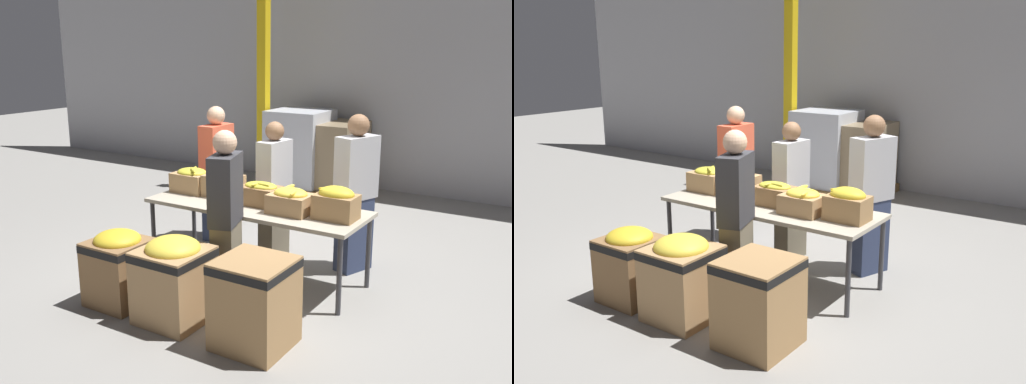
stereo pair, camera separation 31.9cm
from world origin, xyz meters
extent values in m
plane|color=gray|center=(0.00, 0.00, 0.00)|extent=(30.00, 30.00, 0.00)
cube|color=#A8A8AD|center=(0.00, 4.37, 2.00)|extent=(16.00, 0.08, 4.00)
cube|color=#B2A893|center=(0.00, 0.00, 0.78)|extent=(2.36, 0.85, 0.04)
cylinder|color=#38383D|center=(-1.12, -0.36, 0.38)|extent=(0.05, 0.05, 0.76)
cylinder|color=#38383D|center=(1.12, -0.36, 0.38)|extent=(0.05, 0.05, 0.76)
cylinder|color=#38383D|center=(-1.12, 0.36, 0.38)|extent=(0.05, 0.05, 0.76)
cylinder|color=#38383D|center=(1.12, 0.36, 0.38)|extent=(0.05, 0.05, 0.76)
cube|color=tan|center=(-0.91, 0.09, 0.91)|extent=(0.41, 0.32, 0.22)
ellipsoid|color=gold|center=(-0.91, 0.09, 1.03)|extent=(0.35, 0.29, 0.10)
ellipsoid|color=gold|center=(-0.93, 0.04, 1.06)|extent=(0.16, 0.09, 0.04)
ellipsoid|color=gold|center=(-0.84, 0.02, 1.07)|extent=(0.19, 0.16, 0.05)
ellipsoid|color=gold|center=(-0.91, 0.14, 1.06)|extent=(0.14, 0.21, 0.05)
cube|color=tan|center=(-0.49, 0.10, 0.92)|extent=(0.41, 0.29, 0.24)
ellipsoid|color=gold|center=(-0.49, 0.10, 1.05)|extent=(0.32, 0.24, 0.13)
ellipsoid|color=gold|center=(-0.38, 0.04, 1.10)|extent=(0.07, 0.19, 0.05)
ellipsoid|color=gold|center=(-0.53, 0.15, 1.09)|extent=(0.16, 0.04, 0.04)
ellipsoid|color=gold|center=(-0.51, 0.05, 1.10)|extent=(0.14, 0.11, 0.04)
cube|color=olive|center=(0.04, 0.03, 0.90)|extent=(0.40, 0.28, 0.20)
ellipsoid|color=gold|center=(0.04, 0.03, 1.01)|extent=(0.37, 0.23, 0.08)
ellipsoid|color=gold|center=(0.00, 0.01, 1.02)|extent=(0.18, 0.17, 0.05)
ellipsoid|color=gold|center=(0.09, 0.03, 1.02)|extent=(0.10, 0.15, 0.03)
ellipsoid|color=gold|center=(0.08, -0.02, 1.04)|extent=(0.18, 0.05, 0.05)
ellipsoid|color=gold|center=(0.02, -0.03, 1.04)|extent=(0.09, 0.16, 0.05)
cube|color=tan|center=(0.44, -0.07, 0.90)|extent=(0.41, 0.32, 0.19)
ellipsoid|color=yellow|center=(0.44, -0.07, 1.00)|extent=(0.35, 0.28, 0.11)
ellipsoid|color=yellow|center=(0.48, -0.07, 1.05)|extent=(0.18, 0.13, 0.05)
ellipsoid|color=yellow|center=(0.52, -0.14, 1.04)|extent=(0.05, 0.17, 0.05)
ellipsoid|color=yellow|center=(0.38, 0.01, 1.04)|extent=(0.07, 0.21, 0.06)
cube|color=#A37A4C|center=(0.91, -0.01, 0.92)|extent=(0.40, 0.29, 0.24)
ellipsoid|color=yellow|center=(0.91, -0.01, 1.05)|extent=(0.36, 0.26, 0.15)
ellipsoid|color=yellow|center=(0.81, 0.01, 1.08)|extent=(0.20, 0.09, 0.04)
ellipsoid|color=yellow|center=(0.83, -0.07, 1.08)|extent=(0.16, 0.06, 0.05)
cube|color=#6B604C|center=(-0.13, 0.61, 0.38)|extent=(0.23, 0.38, 0.76)
cube|color=#B2B2B7|center=(-0.13, 0.61, 1.07)|extent=(0.25, 0.45, 0.63)
sphere|color=#896042|center=(-0.13, 0.61, 1.49)|extent=(0.21, 0.21, 0.21)
cube|color=#2D3856|center=(0.80, 0.74, 0.41)|extent=(0.34, 0.44, 0.82)
cube|color=#B2B2B7|center=(0.80, 0.74, 1.16)|extent=(0.38, 0.52, 0.68)
sphere|color=#896042|center=(0.80, 0.74, 1.61)|extent=(0.23, 0.23, 0.23)
cube|color=#2D3856|center=(-1.09, 0.82, 0.40)|extent=(0.21, 0.39, 0.80)
cube|color=#EA5B3D|center=(-1.09, 0.82, 1.14)|extent=(0.23, 0.46, 0.66)
sphere|color=#DBAD89|center=(-1.09, 0.82, 1.58)|extent=(0.23, 0.23, 0.23)
cube|color=#6B604C|center=(0.08, -0.67, 0.40)|extent=(0.32, 0.43, 0.80)
cube|color=#333338|center=(0.08, -0.67, 1.13)|extent=(0.36, 0.50, 0.66)
sphere|color=#DBAD89|center=(0.08, -0.67, 1.57)|extent=(0.23, 0.23, 0.23)
cube|color=olive|center=(-0.78, -1.24, 0.32)|extent=(0.53, 0.53, 0.63)
cube|color=black|center=(-0.78, -1.24, 0.58)|extent=(0.53, 0.53, 0.07)
ellipsoid|color=gold|center=(-0.78, -1.24, 0.64)|extent=(0.45, 0.45, 0.18)
cube|color=tan|center=(-0.10, -1.24, 0.34)|extent=(0.58, 0.58, 0.68)
cube|color=black|center=(-0.10, -1.24, 0.63)|extent=(0.59, 0.59, 0.07)
ellipsoid|color=yellow|center=(-0.10, -1.24, 0.69)|extent=(0.49, 0.49, 0.20)
cube|color=#A37A4C|center=(0.75, -1.24, 0.38)|extent=(0.58, 0.58, 0.76)
cube|color=black|center=(0.75, -1.24, 0.70)|extent=(0.59, 0.59, 0.07)
cube|color=yellow|center=(-1.97, 3.41, 2.00)|extent=(0.17, 0.17, 4.00)
cube|color=olive|center=(-0.87, 3.71, 0.07)|extent=(1.13, 1.13, 0.13)
cube|color=#897556|center=(-0.87, 3.71, 0.66)|extent=(1.04, 1.04, 1.06)
cube|color=olive|center=(-1.35, 3.56, 0.07)|extent=(1.01, 1.01, 0.13)
cube|color=silver|center=(-1.35, 3.56, 0.75)|extent=(0.93, 0.93, 1.24)
camera|label=1|loc=(3.02, -4.87, 2.45)|focal=40.00mm
camera|label=2|loc=(3.29, -4.69, 2.45)|focal=40.00mm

